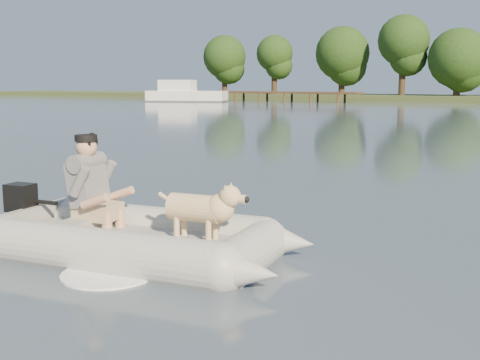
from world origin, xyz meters
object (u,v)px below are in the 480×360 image
Objects in this scene: man at (89,181)px; dog at (196,213)px; cabin_cruiser at (187,91)px; dinghy at (140,202)px; dock at (280,96)px.

man reaches higher than dog.
cabin_cruiser is at bearing 116.71° from man.
dinghy is 0.70m from dog.
dock is 9.81m from cabin_cruiser.
dock is 57.89m from dog.
dog is (1.43, 0.22, -0.28)m from man.
dock is 2.09× the size of cabin_cruiser.
dinghy is 4.27× the size of man.
cabin_cruiser reaches higher than dog.
dog is at bearing -73.19° from cabin_cruiser.
dog is (26.18, -51.63, 0.04)m from dock.
dog is 0.12× the size of cabin_cruiser.
cabin_cruiser is (-34.04, 45.80, 0.57)m from dog.
man is (24.75, -51.85, 0.32)m from dock.
man is 0.13× the size of cabin_cruiser.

